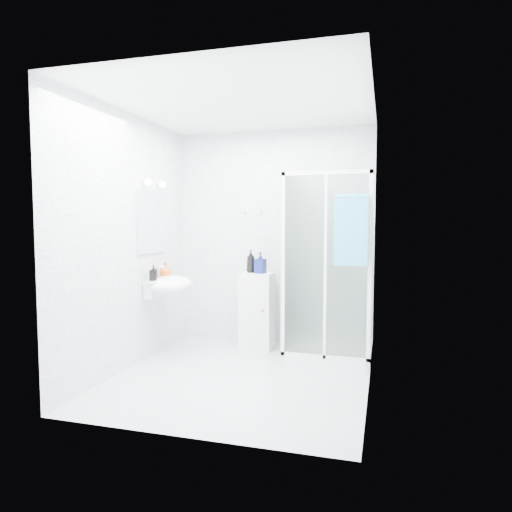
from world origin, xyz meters
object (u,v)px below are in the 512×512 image
(wall_basin, at_px, (169,285))
(shampoo_bottle_a, at_px, (251,261))
(storage_cabinet, at_px, (257,311))
(soap_dispenser_black, at_px, (153,273))
(soap_dispenser_orange, at_px, (165,270))
(shampoo_bottle_b, at_px, (260,263))
(shower_enclosure, at_px, (321,319))
(hand_towel, at_px, (351,229))

(wall_basin, distance_m, shampoo_bottle_a, 1.00)
(storage_cabinet, distance_m, soap_dispenser_black, 1.30)
(soap_dispenser_orange, bearing_deg, soap_dispenser_black, -91.13)
(shampoo_bottle_b, relative_size, soap_dispenser_black, 1.46)
(wall_basin, xyz_separation_m, shampoo_bottle_b, (0.91, 0.54, 0.23))
(wall_basin, xyz_separation_m, soap_dispenser_black, (-0.11, -0.15, 0.15))
(shampoo_bottle_a, bearing_deg, soap_dispenser_orange, -152.15)
(shampoo_bottle_a, height_order, soap_dispenser_orange, shampoo_bottle_a)
(storage_cabinet, bearing_deg, shower_enclosure, -18.69)
(shampoo_bottle_b, xyz_separation_m, soap_dispenser_black, (-1.01, -0.69, -0.07))
(hand_towel, bearing_deg, storage_cabinet, 149.89)
(soap_dispenser_black, bearing_deg, soap_dispenser_orange, 88.87)
(shower_enclosure, distance_m, soap_dispenser_black, 1.89)
(hand_towel, xyz_separation_m, soap_dispenser_orange, (-2.09, 0.21, -0.48))
(shower_enclosure, relative_size, hand_towel, 2.90)
(shampoo_bottle_b, bearing_deg, hand_towel, -30.14)
(hand_towel, bearing_deg, soap_dispenser_orange, 174.35)
(shower_enclosure, height_order, shampoo_bottle_a, shower_enclosure)
(shampoo_bottle_a, distance_m, soap_dispenser_black, 1.15)
(storage_cabinet, bearing_deg, soap_dispenser_orange, -156.47)
(shower_enclosure, xyz_separation_m, soap_dispenser_orange, (-1.76, -0.19, 0.50))
(storage_cabinet, height_order, soap_dispenser_black, soap_dispenser_black)
(shower_enclosure, height_order, soap_dispenser_black, shower_enclosure)
(shampoo_bottle_a, bearing_deg, hand_towel, -29.06)
(wall_basin, bearing_deg, soap_dispenser_black, -126.06)
(shower_enclosure, bearing_deg, soap_dispenser_black, -165.27)
(shampoo_bottle_a, xyz_separation_m, soap_dispenser_black, (-0.88, -0.73, -0.09))
(soap_dispenser_black, bearing_deg, shower_enclosure, 14.73)
(shower_enclosure, xyz_separation_m, shampoo_bottle_a, (-0.88, 0.27, 0.59))
(shower_enclosure, bearing_deg, hand_towel, -50.62)
(storage_cabinet, distance_m, shampoo_bottle_a, 0.59)
(storage_cabinet, relative_size, shampoo_bottle_a, 3.31)
(storage_cabinet, bearing_deg, shampoo_bottle_b, -30.60)
(shampoo_bottle_a, relative_size, soap_dispenser_black, 1.59)
(wall_basin, xyz_separation_m, hand_towel, (1.98, -0.09, 0.64))
(shower_enclosure, height_order, shampoo_bottle_b, shower_enclosure)
(wall_basin, height_order, shampoo_bottle_b, shampoo_bottle_b)
(shampoo_bottle_b, bearing_deg, shampoo_bottle_a, 160.82)
(storage_cabinet, xyz_separation_m, hand_towel, (1.12, -0.65, 0.99))
(wall_basin, bearing_deg, shampoo_bottle_a, 37.00)
(wall_basin, height_order, soap_dispenser_black, soap_dispenser_black)
(soap_dispenser_black, bearing_deg, wall_basin, 53.94)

